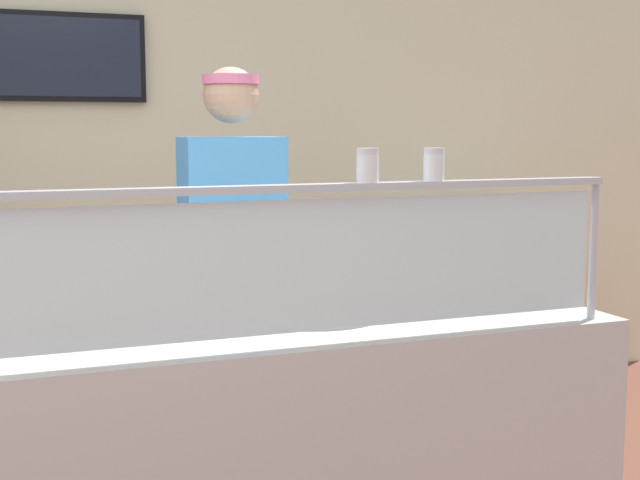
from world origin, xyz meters
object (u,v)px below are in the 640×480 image
parmesan_shaker (368,168)px  pizza_server (303,306)px  pizza_box_stack (481,240)px  worker_figure (235,267)px  pepper_flake_shaker (434,167)px  pizza_tray (315,310)px

parmesan_shaker → pizza_server: bearing=101.1°
parmesan_shaker → pizza_box_stack: parmesan_shaker is taller
parmesan_shaker → pizza_box_stack: (1.54, 1.91, -0.49)m
worker_figure → parmesan_shaker: bearing=-85.4°
pizza_server → pepper_flake_shaker: pepper_flake_shaker is taller
pizza_tray → pizza_box_stack: size_ratio=0.88×
pizza_tray → worker_figure: bearing=95.4°
parmesan_shaker → pepper_flake_shaker: bearing=0.0°
pizza_server → parmesan_shaker: size_ratio=3.00×
parmesan_shaker → pepper_flake_shaker: size_ratio=1.01×
parmesan_shaker → pizza_box_stack: bearing=51.1°
pepper_flake_shaker → pizza_box_stack: pepper_flake_shaker is taller
pepper_flake_shaker → pizza_server: bearing=128.9°
pizza_server → pepper_flake_shaker: (0.27, -0.33, 0.44)m
pizza_tray → worker_figure: size_ratio=0.25×
pizza_tray → pizza_box_stack: 2.20m
pizza_tray → pizza_server: bearing=-157.0°
parmesan_shaker → worker_figure: worker_figure is taller
worker_figure → pizza_box_stack: bearing=28.0°
pizza_box_stack → pepper_flake_shaker: bearing=-125.0°
pizza_tray → pepper_flake_shaker: 0.62m
pizza_server → pizza_box_stack: bearing=28.9°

